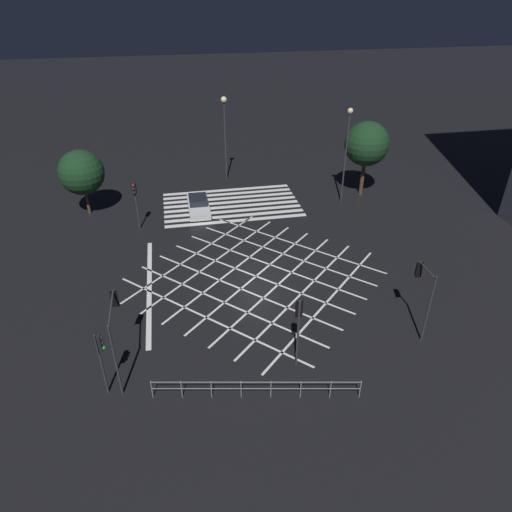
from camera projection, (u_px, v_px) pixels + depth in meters
ground_plane at (256, 276)px, 30.35m from camera, size 200.00×200.00×0.00m
road_markings at (236, 229)px, 35.96m from camera, size 17.52×23.51×0.01m
traffic_light_median_north at (298, 319)px, 22.05m from camera, size 0.36×0.39×4.06m
traffic_light_ne_main at (101, 352)px, 20.61m from camera, size 0.39×0.36×3.60m
traffic_light_nw_cross at (423, 285)px, 24.24m from camera, size 0.36×1.90×4.20m
traffic_light_se_cross at (135, 196)px, 34.47m from camera, size 0.36×0.39×3.98m
traffic_light_ne_cross at (114, 322)px, 21.55m from camera, size 0.36×3.12×4.21m
street_lamp_east at (225, 120)px, 41.74m from camera, size 0.55×0.55×7.85m
street_lamp_west at (347, 141)px, 37.59m from camera, size 0.45×0.45×8.09m
street_tree_near at (367, 144)px, 39.25m from camera, size 3.83×3.83×6.60m
street_tree_far at (81, 173)px, 36.48m from camera, size 3.61×3.61×5.42m
waiting_car at (198, 205)px, 38.42m from camera, size 1.70×4.63×1.25m
pedestrian_railing at (256, 387)px, 21.32m from camera, size 9.67×1.90×1.05m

